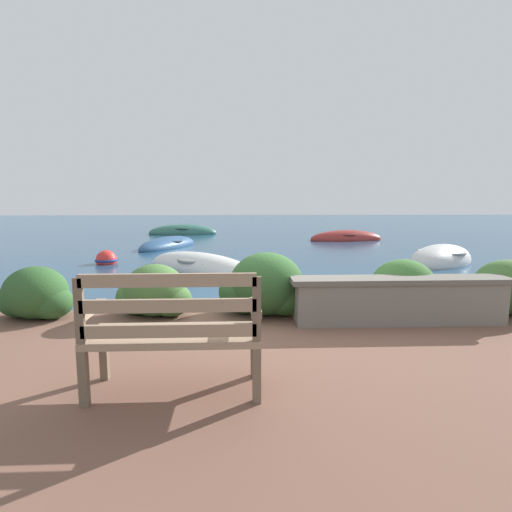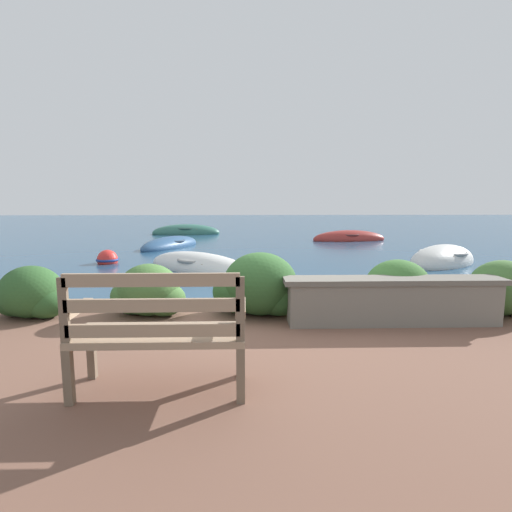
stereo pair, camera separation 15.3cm
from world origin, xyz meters
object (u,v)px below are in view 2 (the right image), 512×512
object	(u,v)px
mooring_buoy	(108,260)
rowboat_far	(170,245)
rowboat_nearest	(199,267)
rowboat_mid	(442,261)
rowboat_outer	(349,239)
rowboat_distant	(186,233)
park_bench	(159,330)

from	to	relation	value
mooring_buoy	rowboat_far	bearing A→B (deg)	75.08
rowboat_nearest	rowboat_far	distance (m)	4.97
rowboat_mid	rowboat_outer	distance (m)	6.22
rowboat_distant	mooring_buoy	size ratio (longest dim) A/B	5.73
rowboat_nearest	rowboat_outer	world-z (taller)	rowboat_outer
rowboat_far	rowboat_distant	bearing A→B (deg)	25.83
rowboat_far	rowboat_outer	size ratio (longest dim) A/B	1.05
park_bench	rowboat_nearest	size ratio (longest dim) A/B	0.40
mooring_buoy	rowboat_distant	bearing A→B (deg)	85.34
rowboat_far	rowboat_distant	world-z (taller)	rowboat_distant
rowboat_outer	rowboat_distant	xyz separation A→B (m)	(-7.12, 3.26, 0.01)
rowboat_distant	rowboat_outer	bearing A→B (deg)	-28.50
rowboat_mid	rowboat_distant	size ratio (longest dim) A/B	0.82
rowboat_outer	rowboat_mid	bearing A→B (deg)	-88.33
rowboat_nearest	rowboat_far	world-z (taller)	rowboat_nearest
rowboat_mid	rowboat_far	xyz separation A→B (m)	(-7.70, 4.04, -0.02)
rowboat_far	rowboat_distant	size ratio (longest dim) A/B	0.98
park_bench	rowboat_nearest	xyz separation A→B (m)	(-0.45, 6.51, -0.64)
rowboat_distant	park_bench	bearing A→B (deg)	-86.23
rowboat_nearest	rowboat_outer	size ratio (longest dim) A/B	1.03
park_bench	rowboat_far	distance (m)	11.43
rowboat_nearest	rowboat_far	bearing A→B (deg)	150.46
rowboat_outer	mooring_buoy	distance (m)	9.74
rowboat_far	mooring_buoy	size ratio (longest dim) A/B	5.61
park_bench	rowboat_outer	xyz separation A→B (m)	(4.89, 13.36, -0.64)
park_bench	rowboat_distant	world-z (taller)	park_bench
rowboat_outer	mooring_buoy	size ratio (longest dim) A/B	5.35
rowboat_far	rowboat_mid	bearing A→B (deg)	-94.34
rowboat_far	rowboat_nearest	bearing A→B (deg)	-138.48
rowboat_distant	mooring_buoy	bearing A→B (deg)	-98.53
rowboat_far	park_bench	bearing A→B (deg)	-146.54
rowboat_nearest	rowboat_outer	distance (m)	8.68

